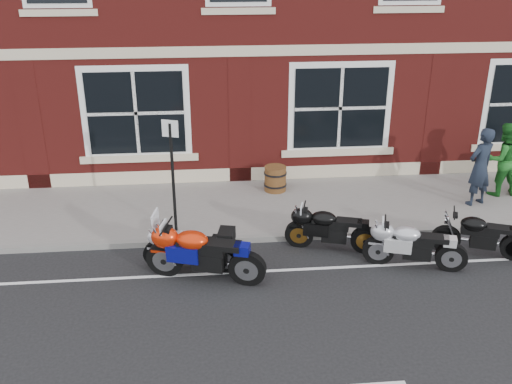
% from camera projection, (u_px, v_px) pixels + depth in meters
% --- Properties ---
extents(ground, '(80.00, 80.00, 0.00)m').
position_uv_depth(ground, '(310.00, 275.00, 10.64)').
color(ground, black).
rests_on(ground, ground).
extents(sidewalk, '(30.00, 3.00, 0.12)m').
position_uv_depth(sidewalk, '(287.00, 205.00, 13.36)').
color(sidewalk, slate).
rests_on(sidewalk, ground).
extents(kerb, '(30.00, 0.16, 0.12)m').
position_uv_depth(kerb, '(298.00, 237.00, 11.92)').
color(kerb, slate).
rests_on(kerb, ground).
extents(moto_touring_silver, '(1.83, 0.59, 1.22)m').
position_uv_depth(moto_touring_silver, '(188.00, 246.00, 10.64)').
color(moto_touring_silver, black).
rests_on(moto_touring_silver, ground).
extents(moto_sport_red, '(2.18, 0.80, 1.01)m').
position_uv_depth(moto_sport_red, '(203.00, 251.00, 10.28)').
color(moto_sport_red, black).
rests_on(moto_sport_red, ground).
extents(moto_sport_black, '(1.86, 0.65, 0.86)m').
position_uv_depth(moto_sport_black, '(331.00, 227.00, 11.36)').
color(moto_sport_black, black).
rests_on(moto_sport_black, ground).
extents(moto_sport_silver, '(1.88, 0.70, 0.87)m').
position_uv_depth(moto_sport_silver, '(413.00, 243.00, 10.72)').
color(moto_sport_silver, black).
rests_on(moto_sport_silver, ground).
extents(moto_naked_black, '(1.76, 0.81, 0.83)m').
position_uv_depth(moto_naked_black, '(479.00, 233.00, 11.15)').
color(moto_naked_black, black).
rests_on(moto_naked_black, ground).
extents(pedestrian_left, '(0.79, 0.66, 1.84)m').
position_uv_depth(pedestrian_left, '(480.00, 167.00, 12.96)').
color(pedestrian_left, black).
rests_on(pedestrian_left, sidewalk).
extents(pedestrian_right, '(0.91, 0.73, 1.78)m').
position_uv_depth(pedestrian_right, '(502.00, 159.00, 13.51)').
color(pedestrian_right, '#1C631F').
rests_on(pedestrian_right, sidewalk).
extents(barrel_planter, '(0.56, 0.56, 0.62)m').
position_uv_depth(barrel_planter, '(275.00, 179.00, 13.94)').
color(barrel_planter, '#4F2215').
rests_on(barrel_planter, sidewalk).
extents(parking_sign, '(0.33, 0.14, 2.41)m').
position_uv_depth(parking_sign, '(172.00, 169.00, 11.49)').
color(parking_sign, black).
rests_on(parking_sign, sidewalk).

